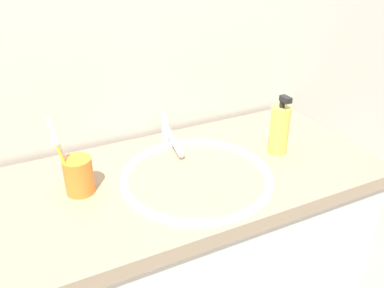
# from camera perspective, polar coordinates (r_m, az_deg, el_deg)

# --- Properties ---
(tiled_wall_back) EXTENTS (2.30, 0.04, 2.40)m
(tiled_wall_back) POSITION_cam_1_polar(r_m,az_deg,el_deg) (1.27, -6.68, 15.99)
(tiled_wall_back) COLOR beige
(tiled_wall_back) RESTS_ON ground
(vanity_counter) EXTENTS (1.10, 0.52, 0.86)m
(vanity_counter) POSITION_cam_1_polar(r_m,az_deg,el_deg) (1.42, -0.43, -18.73)
(vanity_counter) COLOR silver
(vanity_counter) RESTS_ON ground
(sink_basin) EXTENTS (0.43, 0.43, 0.09)m
(sink_basin) POSITION_cam_1_polar(r_m,az_deg,el_deg) (1.14, 0.67, -5.96)
(sink_basin) COLOR white
(sink_basin) RESTS_ON vanity_counter
(faucet) EXTENTS (0.02, 0.17, 0.10)m
(faucet) POSITION_cam_1_polar(r_m,az_deg,el_deg) (1.25, -3.28, 1.32)
(faucet) COLOR silver
(faucet) RESTS_ON sink_basin
(toothbrush_cup) EXTENTS (0.07, 0.07, 0.10)m
(toothbrush_cup) POSITION_cam_1_polar(r_m,az_deg,el_deg) (1.08, -15.76, -4.33)
(toothbrush_cup) COLOR orange
(toothbrush_cup) RESTS_ON vanity_counter
(toothbrush_white) EXTENTS (0.05, 0.03, 0.21)m
(toothbrush_white) POSITION_cam_1_polar(r_m,az_deg,el_deg) (1.05, -18.00, -0.93)
(toothbrush_white) COLOR white
(toothbrush_white) RESTS_ON toothbrush_cup
(toothbrush_yellow) EXTENTS (0.04, 0.01, 0.17)m
(toothbrush_yellow) POSITION_cam_1_polar(r_m,az_deg,el_deg) (1.04, -17.75, -2.35)
(toothbrush_yellow) COLOR yellow
(toothbrush_yellow) RESTS_ON toothbrush_cup
(soap_dispenser) EXTENTS (0.06, 0.06, 0.19)m
(soap_dispenser) POSITION_cam_1_polar(r_m,az_deg,el_deg) (1.23, 12.30, 2.04)
(soap_dispenser) COLOR #DBCC4C
(soap_dispenser) RESTS_ON vanity_counter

